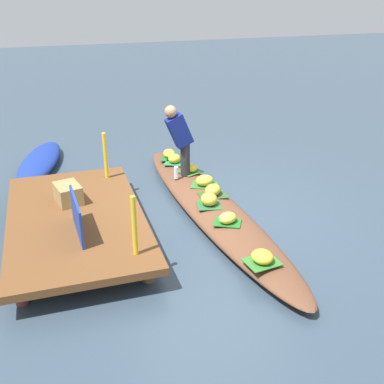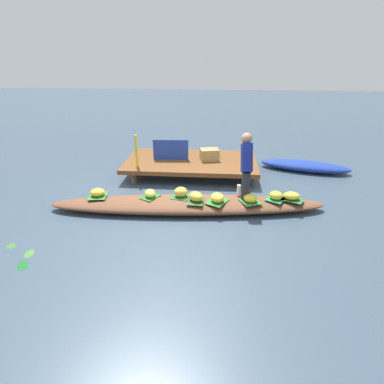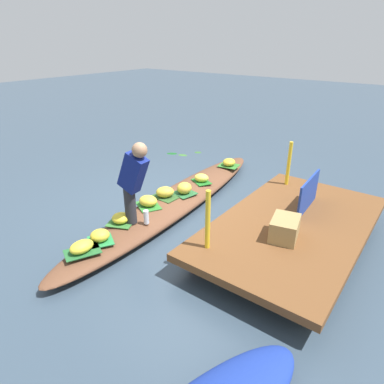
{
  "view_description": "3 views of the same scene",
  "coord_description": "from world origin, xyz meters",
  "px_view_note": "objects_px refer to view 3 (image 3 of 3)",
  "views": [
    {
      "loc": [
        -5.99,
        2.18,
        3.34
      ],
      "look_at": [
        -0.09,
        0.34,
        0.47
      ],
      "focal_mm": 44.02,
      "sensor_mm": 36.0,
      "label": 1
    },
    {
      "loc": [
        0.56,
        -5.48,
        2.86
      ],
      "look_at": [
        0.08,
        0.15,
        0.32
      ],
      "focal_mm": 29.88,
      "sensor_mm": 36.0,
      "label": 2
    },
    {
      "loc": [
        3.94,
        3.31,
        2.66
      ],
      "look_at": [
        0.14,
        0.46,
        0.47
      ],
      "focal_mm": 31.52,
      "sensor_mm": 36.0,
      "label": 3
    }
  ],
  "objects_px": {
    "vendor_person": "(133,179)",
    "produce_crate": "(285,228)",
    "banana_bunch_7": "(165,192)",
    "banana_bunch_2": "(100,235)",
    "water_bottle": "(146,217)",
    "banana_bunch_5": "(121,218)",
    "market_banner": "(308,194)",
    "vendor_boat": "(176,201)",
    "banana_bunch_1": "(201,178)",
    "banana_bunch_0": "(229,162)",
    "banana_bunch_4": "(148,201)",
    "banana_bunch_6": "(82,247)",
    "banana_bunch_3": "(184,188)"
  },
  "relations": [
    {
      "from": "banana_bunch_1",
      "to": "water_bottle",
      "type": "relative_size",
      "value": 1.28
    },
    {
      "from": "banana_bunch_2",
      "to": "produce_crate",
      "type": "height_order",
      "value": "produce_crate"
    },
    {
      "from": "banana_bunch_3",
      "to": "market_banner",
      "type": "distance_m",
      "value": 1.99
    },
    {
      "from": "vendor_boat",
      "to": "banana_bunch_6",
      "type": "xyz_separation_m",
      "value": [
        1.98,
        0.14,
        0.2
      ]
    },
    {
      "from": "banana_bunch_1",
      "to": "banana_bunch_6",
      "type": "xyz_separation_m",
      "value": [
        2.7,
        0.11,
        0.0
      ]
    },
    {
      "from": "vendor_boat",
      "to": "market_banner",
      "type": "distance_m",
      "value": 2.15
    },
    {
      "from": "banana_bunch_0",
      "to": "banana_bunch_4",
      "type": "xyz_separation_m",
      "value": [
        2.32,
        -0.07,
        0.01
      ]
    },
    {
      "from": "banana_bunch_4",
      "to": "banana_bunch_7",
      "type": "distance_m",
      "value": 0.4
    },
    {
      "from": "banana_bunch_7",
      "to": "water_bottle",
      "type": "xyz_separation_m",
      "value": [
        0.81,
        0.36,
        0.01
      ]
    },
    {
      "from": "banana_bunch_4",
      "to": "water_bottle",
      "type": "height_order",
      "value": "water_bottle"
    },
    {
      "from": "vendor_person",
      "to": "produce_crate",
      "type": "height_order",
      "value": "vendor_person"
    },
    {
      "from": "banana_bunch_7",
      "to": "banana_bunch_2",
      "type": "bearing_deg",
      "value": 7.54
    },
    {
      "from": "banana_bunch_1",
      "to": "banana_bunch_2",
      "type": "relative_size",
      "value": 1.05
    },
    {
      "from": "banana_bunch_1",
      "to": "banana_bunch_6",
      "type": "height_order",
      "value": "same"
    },
    {
      "from": "banana_bunch_3",
      "to": "banana_bunch_4",
      "type": "bearing_deg",
      "value": -13.42
    },
    {
      "from": "banana_bunch_6",
      "to": "market_banner",
      "type": "distance_m",
      "value": 3.19
    },
    {
      "from": "banana_bunch_3",
      "to": "vendor_person",
      "type": "height_order",
      "value": "vendor_person"
    },
    {
      "from": "vendor_boat",
      "to": "banana_bunch_6",
      "type": "height_order",
      "value": "banana_bunch_6"
    },
    {
      "from": "produce_crate",
      "to": "vendor_person",
      "type": "bearing_deg",
      "value": -68.49
    },
    {
      "from": "banana_bunch_1",
      "to": "banana_bunch_3",
      "type": "bearing_deg",
      "value": 6.16
    },
    {
      "from": "vendor_boat",
      "to": "banana_bunch_0",
      "type": "bearing_deg",
      "value": 175.83
    },
    {
      "from": "vendor_person",
      "to": "market_banner",
      "type": "bearing_deg",
      "value": 132.8
    },
    {
      "from": "banana_bunch_1",
      "to": "banana_bunch_7",
      "type": "height_order",
      "value": "banana_bunch_7"
    },
    {
      "from": "banana_bunch_7",
      "to": "produce_crate",
      "type": "relative_size",
      "value": 0.68
    },
    {
      "from": "banana_bunch_0",
      "to": "banana_bunch_3",
      "type": "distance_m",
      "value": 1.62
    },
    {
      "from": "banana_bunch_1",
      "to": "vendor_person",
      "type": "distance_m",
      "value": 1.91
    },
    {
      "from": "banana_bunch_2",
      "to": "banana_bunch_6",
      "type": "height_order",
      "value": "banana_bunch_2"
    },
    {
      "from": "vendor_boat",
      "to": "banana_bunch_1",
      "type": "relative_size",
      "value": 20.18
    },
    {
      "from": "vendor_boat",
      "to": "vendor_person",
      "type": "height_order",
      "value": "vendor_person"
    },
    {
      "from": "vendor_boat",
      "to": "banana_bunch_4",
      "type": "relative_size",
      "value": 18.01
    },
    {
      "from": "banana_bunch_5",
      "to": "market_banner",
      "type": "height_order",
      "value": "market_banner"
    },
    {
      "from": "banana_bunch_2",
      "to": "banana_bunch_7",
      "type": "height_order",
      "value": "banana_bunch_7"
    },
    {
      "from": "banana_bunch_0",
      "to": "banana_bunch_1",
      "type": "bearing_deg",
      "value": 2.13
    },
    {
      "from": "produce_crate",
      "to": "water_bottle",
      "type": "bearing_deg",
      "value": -70.26
    },
    {
      "from": "banana_bunch_5",
      "to": "vendor_person",
      "type": "height_order",
      "value": "vendor_person"
    },
    {
      "from": "banana_bunch_5",
      "to": "water_bottle",
      "type": "height_order",
      "value": "water_bottle"
    },
    {
      "from": "water_bottle",
      "to": "produce_crate",
      "type": "relative_size",
      "value": 0.46
    },
    {
      "from": "vendor_person",
      "to": "water_bottle",
      "type": "bearing_deg",
      "value": 136.17
    },
    {
      "from": "banana_bunch_2",
      "to": "banana_bunch_4",
      "type": "relative_size",
      "value": 0.85
    },
    {
      "from": "vendor_person",
      "to": "vendor_boat",
      "type": "bearing_deg",
      "value": -170.45
    },
    {
      "from": "market_banner",
      "to": "produce_crate",
      "type": "bearing_deg",
      "value": 0.04
    },
    {
      "from": "banana_bunch_0",
      "to": "market_banner",
      "type": "bearing_deg",
      "value": 60.4
    },
    {
      "from": "banana_bunch_3",
      "to": "banana_bunch_6",
      "type": "relative_size",
      "value": 0.85
    },
    {
      "from": "produce_crate",
      "to": "banana_bunch_6",
      "type": "bearing_deg",
      "value": -49.69
    },
    {
      "from": "banana_bunch_4",
      "to": "vendor_person",
      "type": "bearing_deg",
      "value": 27.06
    },
    {
      "from": "banana_bunch_4",
      "to": "banana_bunch_6",
      "type": "xyz_separation_m",
      "value": [
        1.4,
        0.22,
        -0.01
      ]
    },
    {
      "from": "banana_bunch_2",
      "to": "market_banner",
      "type": "height_order",
      "value": "market_banner"
    },
    {
      "from": "banana_bunch_4",
      "to": "banana_bunch_7",
      "type": "xyz_separation_m",
      "value": [
        -0.4,
        0.0,
        0.01
      ]
    },
    {
      "from": "banana_bunch_4",
      "to": "vendor_person",
      "type": "height_order",
      "value": "vendor_person"
    },
    {
      "from": "banana_bunch_3",
      "to": "banana_bunch_4",
      "type": "relative_size",
      "value": 0.89
    }
  ]
}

